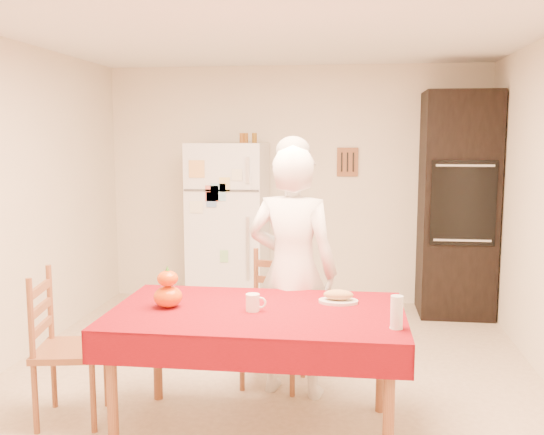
% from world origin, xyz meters
% --- Properties ---
extents(floor, '(4.50, 4.50, 0.00)m').
position_xyz_m(floor, '(0.00, 0.00, 0.00)').
color(floor, tan).
rests_on(floor, ground).
extents(room_shell, '(4.02, 4.52, 2.51)m').
position_xyz_m(room_shell, '(0.00, 0.00, 1.62)').
color(room_shell, '#EDE1C7').
rests_on(room_shell, ground).
extents(refrigerator, '(0.75, 0.74, 1.70)m').
position_xyz_m(refrigerator, '(-0.65, 1.88, 0.85)').
color(refrigerator, white).
rests_on(refrigerator, floor).
extents(oven_cabinet, '(0.70, 0.62, 2.20)m').
position_xyz_m(oven_cabinet, '(1.63, 1.93, 1.10)').
color(oven_cabinet, black).
rests_on(oven_cabinet, floor).
extents(dining_table, '(1.70, 1.00, 0.76)m').
position_xyz_m(dining_table, '(0.05, -0.78, 0.69)').
color(dining_table, brown).
rests_on(dining_table, floor).
extents(chair_far, '(0.47, 0.46, 0.95)m').
position_xyz_m(chair_far, '(0.06, 0.03, 0.51)').
color(chair_far, brown).
rests_on(chair_far, floor).
extents(chair_left, '(0.47, 0.48, 0.95)m').
position_xyz_m(chair_left, '(-1.19, -0.75, 0.51)').
color(chair_left, brown).
rests_on(chair_left, floor).
extents(seated_woman, '(0.69, 0.52, 1.71)m').
position_xyz_m(seated_woman, '(0.20, -0.16, 0.85)').
color(seated_woman, white).
rests_on(seated_woman, floor).
extents(coffee_mug, '(0.08, 0.08, 0.10)m').
position_xyz_m(coffee_mug, '(0.03, -0.81, 0.81)').
color(coffee_mug, white).
rests_on(coffee_mug, dining_table).
extents(pumpkin_lower, '(0.17, 0.17, 0.13)m').
position_xyz_m(pumpkin_lower, '(-0.48, -0.79, 0.83)').
color(pumpkin_lower, '#EB3B05').
rests_on(pumpkin_lower, dining_table).
extents(pumpkin_upper, '(0.12, 0.12, 0.09)m').
position_xyz_m(pumpkin_upper, '(-0.48, -0.79, 0.94)').
color(pumpkin_upper, red).
rests_on(pumpkin_upper, pumpkin_lower).
extents(wine_glass, '(0.07, 0.07, 0.18)m').
position_xyz_m(wine_glass, '(0.83, -1.03, 0.85)').
color(wine_glass, silver).
rests_on(wine_glass, dining_table).
extents(bread_plate, '(0.24, 0.24, 0.02)m').
position_xyz_m(bread_plate, '(0.52, -0.57, 0.77)').
color(bread_plate, silver).
rests_on(bread_plate, dining_table).
extents(bread_loaf, '(0.18, 0.10, 0.06)m').
position_xyz_m(bread_loaf, '(0.52, -0.57, 0.81)').
color(bread_loaf, '#A37750').
rests_on(bread_loaf, bread_plate).
extents(spice_jar_left, '(0.05, 0.05, 0.10)m').
position_xyz_m(spice_jar_left, '(-0.51, 1.93, 1.75)').
color(spice_jar_left, '#98541B').
rests_on(spice_jar_left, refrigerator).
extents(spice_jar_mid, '(0.05, 0.05, 0.10)m').
position_xyz_m(spice_jar_mid, '(-0.48, 1.93, 1.75)').
color(spice_jar_mid, brown).
rests_on(spice_jar_mid, refrigerator).
extents(spice_jar_right, '(0.05, 0.05, 0.10)m').
position_xyz_m(spice_jar_right, '(-0.39, 1.93, 1.75)').
color(spice_jar_right, brown).
rests_on(spice_jar_right, refrigerator).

